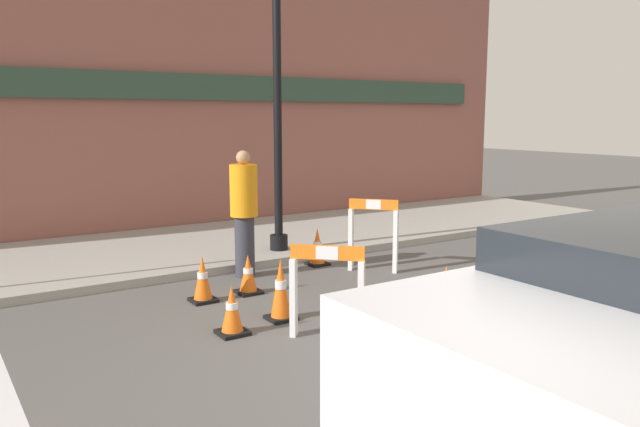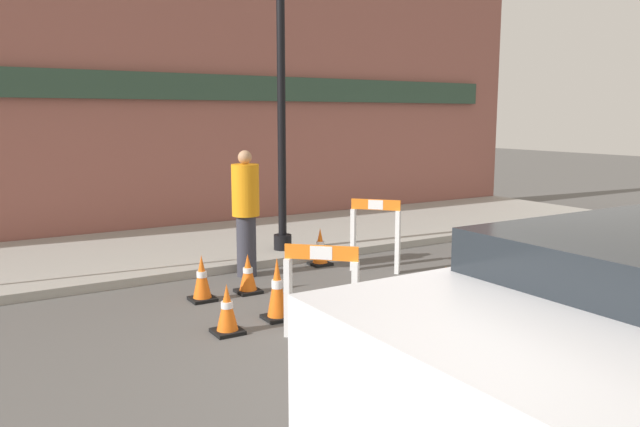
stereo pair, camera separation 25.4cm
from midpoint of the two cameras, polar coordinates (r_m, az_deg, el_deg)
name	(u,v)px [view 2 (the right image)]	position (r m, az deg, el deg)	size (l,w,h in m)	color
ground_plane	(467,382)	(5.68, 14.58, -14.67)	(60.00, 60.00, 0.00)	#565451
sidewalk_slab	(200,246)	(10.79, -10.22, -2.92)	(18.00, 3.58, 0.12)	#9E9B93
storefront_facade	(160,89)	(12.33, -13.81, 11.02)	(18.00, 0.22, 5.50)	#93564C
streetlamp_post	(281,21)	(9.94, -2.86, 17.19)	(0.44, 0.44, 5.57)	black
barricade_0	(375,234)	(9.06, 5.88, -1.87)	(0.57, 0.62, 1.06)	white
barricade_1	(321,289)	(6.35, 1.27, -6.93)	(0.64, 0.62, 0.97)	white
traffic_cone_0	(202,279)	(7.78, -9.83, -5.91)	(0.30, 0.30, 0.57)	black
traffic_cone_1	(277,290)	(6.97, -2.89, -6.97)	(0.30, 0.30, 0.70)	black
traffic_cone_2	(445,287)	(7.68, 12.30, -6.56)	(0.30, 0.30, 0.47)	black
traffic_cone_3	(248,274)	(8.04, -5.71, -5.56)	(0.30, 0.30, 0.51)	black
traffic_cone_4	(227,310)	(6.60, -7.39, -8.74)	(0.30, 0.30, 0.53)	black
traffic_cone_5	(320,247)	(9.46, 0.78, -3.12)	(0.30, 0.30, 0.57)	black
person_worker	(246,210)	(8.76, -5.98, 0.36)	(0.49, 0.49, 1.78)	#33333D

